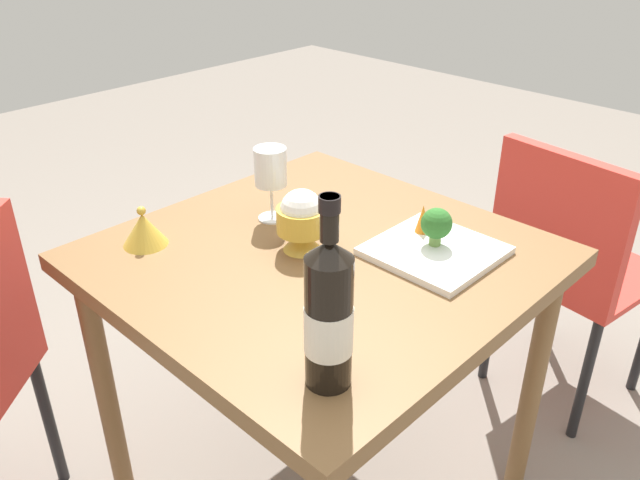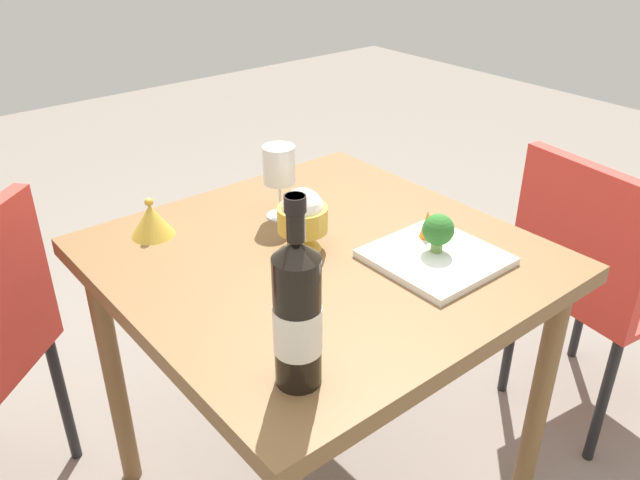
% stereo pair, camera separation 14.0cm
% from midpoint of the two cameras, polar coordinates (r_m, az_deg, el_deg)
% --- Properties ---
extents(dining_table, '(0.87, 0.87, 0.75)m').
position_cam_midpoint_polar(dining_table, '(1.46, -2.75, -4.26)').
color(dining_table, brown).
rests_on(dining_table, ground_plane).
extents(chair_by_wall, '(0.45, 0.45, 0.85)m').
position_cam_midpoint_polar(chair_by_wall, '(1.96, 18.97, -1.22)').
color(chair_by_wall, red).
rests_on(chair_by_wall, ground_plane).
extents(wine_bottle, '(0.08, 0.08, 0.33)m').
position_cam_midpoint_polar(wine_bottle, '(0.99, -3.30, -6.72)').
color(wine_bottle, black).
rests_on(wine_bottle, dining_table).
extents(wine_glass, '(0.08, 0.08, 0.18)m').
position_cam_midpoint_polar(wine_glass, '(1.51, -7.04, 6.18)').
color(wine_glass, white).
rests_on(wine_glass, dining_table).
extents(rice_bowl, '(0.11, 0.11, 0.14)m').
position_cam_midpoint_polar(rice_bowl, '(1.39, -4.50, 1.77)').
color(rice_bowl, gold).
rests_on(rice_bowl, dining_table).
extents(rice_bowl_lid, '(0.10, 0.10, 0.09)m').
position_cam_midpoint_polar(rice_bowl_lid, '(1.50, -17.84, 0.85)').
color(rice_bowl_lid, gold).
rests_on(rice_bowl_lid, dining_table).
extents(serving_plate, '(0.25, 0.25, 0.02)m').
position_cam_midpoint_polar(serving_plate, '(1.41, 7.28, -1.02)').
color(serving_plate, white).
rests_on(serving_plate, dining_table).
extents(broccoli_floret, '(0.07, 0.07, 0.09)m').
position_cam_midpoint_polar(broccoli_floret, '(1.40, 7.41, 1.31)').
color(broccoli_floret, '#729E4C').
rests_on(broccoli_floret, serving_plate).
extents(carrot_garnish_left, '(0.03, 0.03, 0.07)m').
position_cam_midpoint_polar(carrot_garnish_left, '(1.46, 6.32, 1.81)').
color(carrot_garnish_left, orange).
rests_on(carrot_garnish_left, serving_plate).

